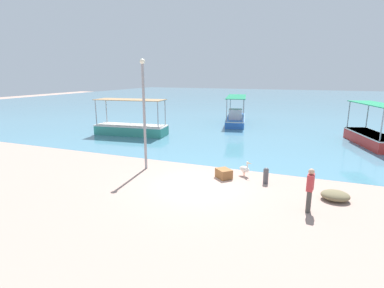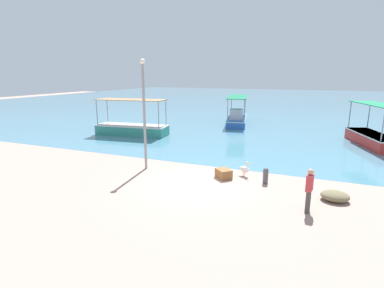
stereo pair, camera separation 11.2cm
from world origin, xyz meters
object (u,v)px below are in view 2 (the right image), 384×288
Objects in this scene: fishing_boat_outer at (237,118)px; fisherman_standing at (309,189)px; cargo_crate at (224,174)px; fishing_boat_far_right at (132,128)px; net_pile at (335,196)px; mooring_bollard at (266,175)px; fishing_boat_center at (373,137)px; pelican at (245,169)px; lamp_post at (144,109)px.

fisherman_standing is (7.38, -19.00, 0.28)m from fishing_boat_outer.
fishing_boat_far_right is at bearing 143.33° from cargo_crate.
fisherman_standing is at bearing -123.59° from net_pile.
mooring_bollard is 3.09m from net_pile.
fishing_boat_center is 12.33m from mooring_bollard.
fishing_boat_outer is 20.38m from fisherman_standing.
pelican is 1.14m from cargo_crate.
pelican reaches higher than cargo_crate.
pelican reaches higher than net_pile.
fisherman_standing is at bearing -51.93° from mooring_bollard.
lamp_post is (-5.27, -0.77, 2.89)m from pelican.
pelican is 0.47× the size of fisherman_standing.
mooring_bollard is at bearing -71.74° from fishing_boat_outer.
cargo_crate is (-3.96, 2.43, -0.67)m from fisherman_standing.
fishing_boat_far_right is at bearing 148.23° from mooring_bollard.
pelican is 1.33m from mooring_bollard.
mooring_bollard is at bearing -30.50° from pelican.
mooring_bollard is at bearing 0.82° from cargo_crate.
fishing_boat_center reaches higher than fisherman_standing.
net_pile is at bearing -64.34° from fishing_boat_outer.
fisherman_standing reaches higher than cargo_crate.
fishing_boat_outer is 17.42m from mooring_bollard.
fishing_boat_outer is 1.23× the size of fishing_boat_center.
mooring_bollard reaches higher than cargo_crate.
lamp_post is (-0.97, -16.63, 2.64)m from fishing_boat_outer.
fishing_boat_far_right is 10.12m from lamp_post.
fishing_boat_outer is at bearing 105.19° from pelican.
mooring_bollard is at bearing 0.82° from lamp_post.
fishing_boat_far_right reaches higher than cargo_crate.
fishing_boat_outer is 1.14× the size of fishing_boat_far_right.
net_pile is at bearing -10.30° from cargo_crate.
fishing_boat_far_right is (-6.90, -8.88, -0.03)m from fishing_boat_outer.
pelican is (-7.11, -10.11, -0.22)m from fishing_boat_center.
cargo_crate reaches higher than net_pile.
fishing_boat_center reaches higher than fishing_boat_far_right.
fishing_boat_far_right reaches higher than pelican.
fishing_boat_center is at bearing 61.06° from mooring_bollard.
fishing_boat_outer is at bearing 101.66° from cargo_crate.
cargo_crate is (-0.89, -0.71, -0.14)m from pelican.
pelican is 1.06× the size of cargo_crate.
fisherman_standing reaches higher than mooring_bollard.
fishing_boat_far_right is 17.50m from fisherman_standing.
net_pile is (9.36, -0.84, -3.06)m from lamp_post.
mooring_bollard is at bearing 128.07° from fisherman_standing.
lamp_post is at bearing -179.18° from mooring_bollard.
fishing_boat_center is 13.85m from fisherman_standing.
fishing_boat_outer reaches higher than pelican.
lamp_post is 7.51× the size of mooring_bollard.
lamp_post reaches higher than fishing_boat_center.
mooring_bollard reaches higher than net_pile.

